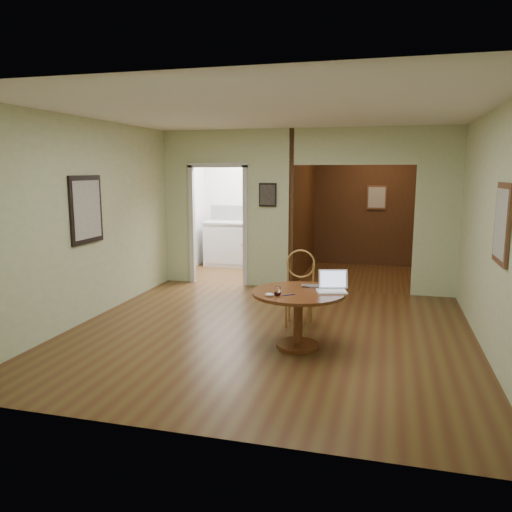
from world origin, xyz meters
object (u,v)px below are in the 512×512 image
(dining_table, at_px, (298,306))
(closed_laptop, at_px, (314,287))
(open_laptop, at_px, (332,285))
(chair, at_px, (300,284))

(dining_table, distance_m, closed_laptop, 0.32)
(dining_table, bearing_deg, open_laptop, 19.01)
(dining_table, distance_m, open_laptop, 0.45)
(dining_table, relative_size, closed_laptop, 3.47)
(dining_table, height_order, closed_laptop, closed_laptop)
(dining_table, bearing_deg, closed_laptop, 55.98)
(chair, bearing_deg, dining_table, -84.22)
(closed_laptop, bearing_deg, chair, 108.30)
(open_laptop, bearing_deg, chair, 108.35)
(closed_laptop, bearing_deg, open_laptop, -28.06)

